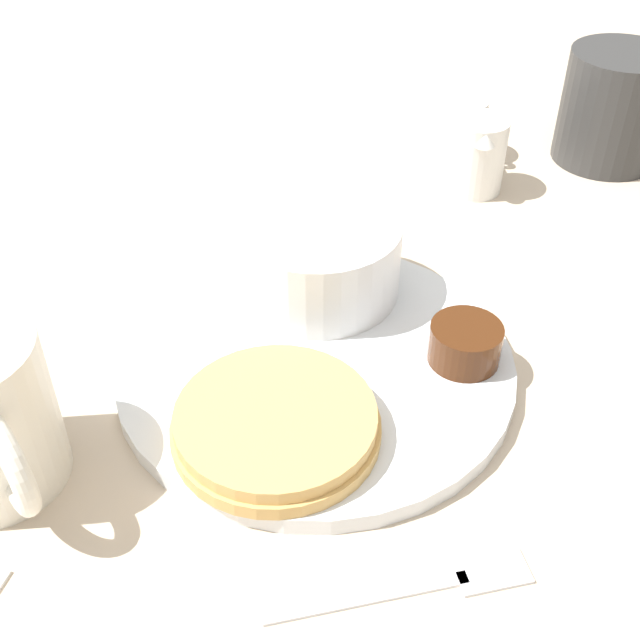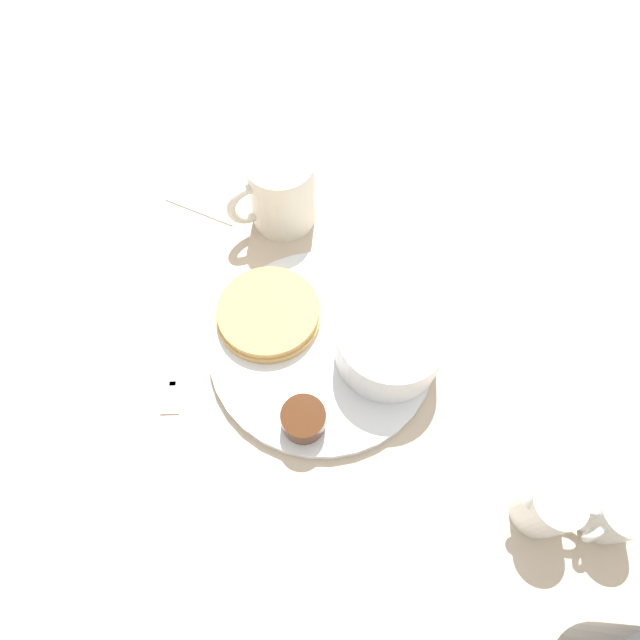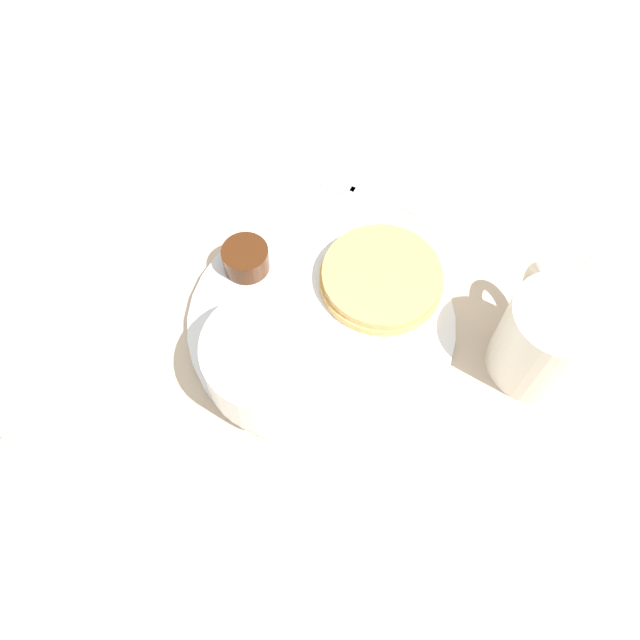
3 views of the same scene
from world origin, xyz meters
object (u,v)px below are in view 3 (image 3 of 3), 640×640
Objects in this scene: bowl at (269,358)px; fork at (367,194)px; coffee_mug at (545,337)px; creamer_pitcher_near at (21,413)px; plate at (321,320)px.

bowl is 0.24m from fork.
coffee_mug reaches higher than creamer_pitcher_near.
bowl is at bearing 150.24° from coffee_mug.
fork is (-0.01, 0.24, -0.04)m from coffee_mug.
plate is 0.17m from fork.
coffee_mug is 0.86× the size of fork.
plate is 3.59× the size of creamer_pitcher_near.
coffee_mug reaches higher than plate.
creamer_pitcher_near is 0.40m from fork.
coffee_mug is at bearing -45.50° from plate.
creamer_pitcher_near is (-0.20, 0.08, -0.01)m from bowl.
bowl is at bearing -147.53° from fork.
fork is (0.20, 0.13, -0.04)m from bowl.
coffee_mug is at bearing -29.76° from bowl.
coffee_mug is (0.21, -0.12, 0.01)m from bowl.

